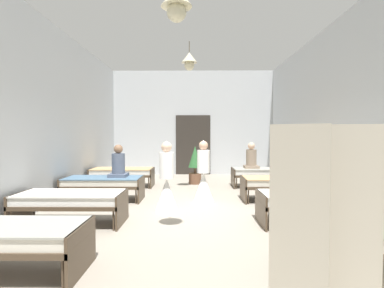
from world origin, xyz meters
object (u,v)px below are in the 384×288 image
at_px(bed_right_row_0, 380,238).
at_px(bed_left_row_2, 104,183).
at_px(bed_left_row_3, 123,173).
at_px(potted_plant, 195,163).
at_px(nurse_near_aisle, 203,180).
at_px(patient_seated_secondary, 118,165).
at_px(nurse_mid_aisle, 167,186).
at_px(bed_right_row_2, 281,183).
at_px(bed_right_row_3, 263,173).
at_px(bed_left_row_0, 2,237).
at_px(bed_right_row_1, 313,200).
at_px(privacy_screen, 354,239).
at_px(patient_seated_primary, 251,159).
at_px(bed_left_row_1, 71,200).

distance_m(bed_right_row_0, bed_left_row_2, 5.79).
bearing_deg(bed_left_row_3, potted_plant, 13.66).
distance_m(nurse_near_aisle, patient_seated_secondary, 2.14).
distance_m(bed_right_row_0, nurse_mid_aisle, 3.90).
bearing_deg(bed_right_row_2, bed_right_row_3, 90.00).
xyz_separation_m(bed_left_row_0, nurse_near_aisle, (2.45, 3.67, 0.09)).
bearing_deg(bed_left_row_3, bed_right_row_2, -23.53).
distance_m(nurse_near_aisle, nurse_mid_aisle, 1.19).
height_order(bed_right_row_1, privacy_screen, privacy_screen).
xyz_separation_m(bed_right_row_2, patient_seated_primary, (-0.35, 1.99, 0.43)).
height_order(bed_right_row_1, bed_left_row_3, same).
relative_size(bed_right_row_0, bed_left_row_2, 1.00).
relative_size(nurse_near_aisle, potted_plant, 1.19).
distance_m(bed_left_row_0, bed_right_row_1, 4.76).
bearing_deg(bed_left_row_0, bed_left_row_3, 90.00).
bearing_deg(bed_left_row_2, nurse_mid_aisle, -31.41).
distance_m(bed_right_row_2, privacy_screen, 5.10).
xyz_separation_m(bed_right_row_0, bed_right_row_2, (0.00, 3.80, 0.00)).
relative_size(bed_left_row_0, bed_right_row_0, 1.00).
bearing_deg(patient_seated_primary, bed_left_row_0, -124.73).
xyz_separation_m(bed_left_row_0, patient_seated_secondary, (0.35, 3.88, 0.43)).
xyz_separation_m(nurse_near_aisle, potted_plant, (-0.20, 2.57, 0.15)).
relative_size(bed_right_row_0, patient_seated_primary, 2.38).
relative_size(bed_right_row_3, privacy_screen, 1.12).
distance_m(bed_left_row_0, patient_seated_secondary, 3.92).
relative_size(bed_right_row_0, nurse_near_aisle, 1.28).
bearing_deg(privacy_screen, potted_plant, 112.55).
height_order(bed_left_row_0, bed_right_row_1, same).
height_order(bed_right_row_1, bed_right_row_3, same).
xyz_separation_m(potted_plant, privacy_screen, (1.16, -7.44, 0.17)).
relative_size(bed_right_row_0, potted_plant, 1.52).
relative_size(bed_right_row_2, bed_right_row_3, 1.00).
bearing_deg(bed_right_row_2, bed_right_row_1, -90.00).
distance_m(bed_left_row_0, potted_plant, 6.65).
height_order(bed_right_row_1, patient_seated_primary, patient_seated_primary).
distance_m(bed_left_row_1, potted_plant, 4.91).
height_order(bed_right_row_3, patient_seated_primary, patient_seated_primary).
xyz_separation_m(bed_left_row_0, bed_right_row_3, (4.36, 5.70, 0.00)).
xyz_separation_m(bed_right_row_2, privacy_screen, (-0.95, -4.99, 0.41)).
xyz_separation_m(bed_left_row_2, bed_right_row_3, (4.36, 1.90, 0.00)).
relative_size(bed_right_row_2, patient_seated_primary, 2.38).
distance_m(bed_left_row_2, bed_left_row_3, 1.90).
relative_size(bed_left_row_1, nurse_near_aisle, 1.28).
relative_size(bed_right_row_3, potted_plant, 1.52).
xyz_separation_m(bed_left_row_2, nurse_mid_aisle, (1.65, -1.01, 0.09)).
relative_size(bed_right_row_1, potted_plant, 1.52).
bearing_deg(potted_plant, patient_seated_secondary, -128.82).
bearing_deg(patient_seated_secondary, privacy_screen, -58.87).
xyz_separation_m(bed_left_row_1, bed_right_row_1, (4.36, 0.00, 0.00)).
xyz_separation_m(nurse_near_aisle, patient_seated_secondary, (-2.10, 0.20, 0.34)).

